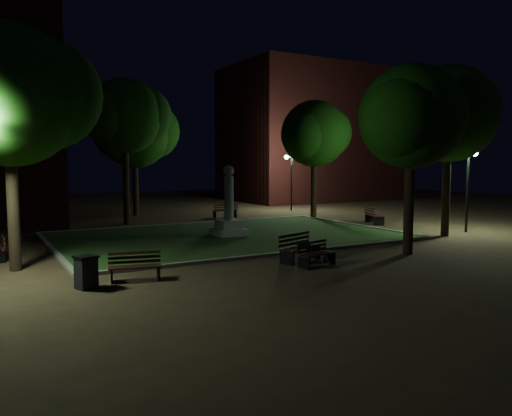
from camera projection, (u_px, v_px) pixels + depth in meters
The scene contains 19 objects.
ground at pixel (250, 243), 21.22m from camera, with size 80.00×80.00×0.00m, color #3D2D1D.
lawn at pixel (229, 236), 22.95m from camera, with size 15.00×10.00×0.08m, color #244319.
lawn_kerb at pixel (229, 235), 22.95m from camera, with size 15.40×10.40×0.12m.
monument at pixel (229, 216), 22.87m from camera, with size 1.40×1.40×3.20m.
building_far at pixel (315, 135), 46.85m from camera, with size 16.00×10.00×12.00m, color #491514.
tree_west at pixel (12, 95), 15.28m from camera, with size 5.41×4.42×7.67m.
tree_north_wl at pixel (126, 116), 27.13m from camera, with size 5.01×4.09×7.98m.
tree_ne at pixel (316, 134), 30.17m from camera, with size 4.93×4.02×7.17m.
tree_east at pixel (450, 114), 22.75m from camera, with size 5.43×4.43×7.84m.
tree_se at pixel (413, 117), 18.14m from camera, with size 4.68×3.82×6.98m.
tree_far_north at pixel (136, 132), 31.86m from camera, with size 5.67×4.63×7.69m.
lamppost_se at pixel (468, 174), 24.26m from camera, with size 1.18×0.28×4.00m.
lamppost_ne at pixel (292, 171), 35.52m from camera, with size 1.18×0.28×3.94m.
bench_near_left at pixel (316, 255), 16.43m from camera, with size 1.52×0.80×0.79m.
bench_near_right at pixel (299, 248), 17.23m from camera, with size 1.82×1.12×0.94m.
bench_west_near at pixel (135, 267), 14.36m from camera, with size 1.57×0.84×0.82m.
bench_right_side at pixel (373, 216), 27.81m from camera, with size 1.25×1.81×0.94m.
bench_far_side at pixel (225, 211), 30.96m from camera, with size 1.59×0.77×0.83m.
trash_bin at pixel (86, 272), 13.41m from camera, with size 0.66×0.66×0.90m.
Camera 1 is at (-10.14, -18.40, 3.37)m, focal length 35.00 mm.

